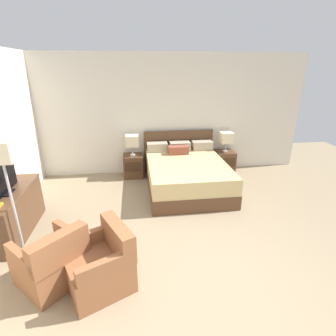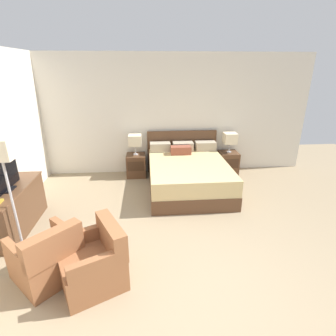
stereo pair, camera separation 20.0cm
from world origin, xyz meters
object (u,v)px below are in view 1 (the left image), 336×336
Objects in this scene: table_lamp_left at (132,141)px; armchair_companion at (101,265)px; dresser at (12,212)px; armchair_by_window at (52,262)px; table_lamp_right at (226,138)px; nightstand_left at (133,166)px; tv at (2,179)px; bed at (186,173)px; floor_lamp at (2,159)px; nightstand_right at (224,162)px.

armchair_companion is at bearing -96.68° from table_lamp_left.
dresser is 1.42m from armchair_by_window.
table_lamp_right is at bearing 51.73° from armchair_companion.
nightstand_left is 1.12× the size of table_lamp_left.
nightstand_left is at bearing 49.27° from tv.
table_lamp_right reaches higher than armchair_companion.
bed is at bearing -34.54° from nightstand_left.
armchair_companion reaches higher than nightstand_left.
armchair_companion is at bearing -40.45° from dresser.
armchair_by_window is at bearing -106.91° from table_lamp_left.
floor_lamp is (-2.64, -1.90, 1.09)m from bed.
bed is 2.70× the size of tv.
nightstand_right is 4.59m from dresser.
floor_lamp is (-1.52, -2.67, 1.15)m from nightstand_left.
armchair_companion is at bearing -96.68° from nightstand_left.
armchair_by_window is at bearing -135.06° from nightstand_right.
nightstand_left is (-1.12, 0.77, -0.06)m from bed.
floor_lamp is at bearing -58.40° from tv.
armchair_companion is (-1.51, -2.56, -0.04)m from bed.
floor_lamp is at bearing -119.70° from nightstand_left.
nightstand_right is 0.32× the size of floor_lamp.
bed reaches higher than table_lamp_left.
table_lamp_left is 3.41m from armchair_by_window.
dresser is at bearing -152.94° from table_lamp_right.
table_lamp_right is 0.34× the size of dresser.
table_lamp_right is at bearing 90.00° from nightstand_right.
floor_lamp is (0.33, -0.58, 1.05)m from dresser.
bed is at bearing -145.44° from table_lamp_right.
table_lamp_right is 4.28m from armchair_companion.
table_lamp_right is 0.28× the size of floor_lamp.
dresser is at bearing 119.17° from floor_lamp.
nightstand_right is 1.12× the size of table_lamp_right.
floor_lamp reaches higher than dresser.
floor_lamp is (-1.52, -2.67, 0.54)m from table_lamp_left.
table_lamp_right is 0.60× the size of tv.
dresser is 0.85× the size of floor_lamp.
nightstand_right is 0.55× the size of armchair_by_window.
table_lamp_right is at bearing 34.56° from bed.
floor_lamp is (-3.76, -2.67, 1.15)m from nightstand_right.
armchair_companion is at bearing -128.28° from nightstand_right.
table_lamp_left is 0.28× the size of floor_lamp.
armchair_by_window is (-3.21, -3.21, -0.59)m from table_lamp_right.
armchair_by_window is at bearing -50.65° from tv.
table_lamp_right is (1.12, 0.77, 0.55)m from bed.
nightstand_right is 0.58× the size of armchair_companion.
tv reaches higher than nightstand_right.
nightstand_left is at bearing -90.00° from table_lamp_left.
bed reaches higher than nightstand_left.
table_lamp_right is at bearing 0.00° from table_lamp_left.
bed is at bearing 59.49° from armchair_companion.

